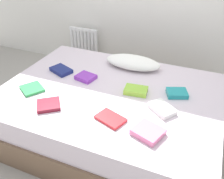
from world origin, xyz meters
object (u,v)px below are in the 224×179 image
Objects in this scene: textbook_white at (162,109)px; bed at (110,112)px; textbook_maroon at (49,105)px; textbook_pink at (148,132)px; radiator at (84,45)px; textbook_red at (110,119)px; textbook_lime at (136,90)px; textbook_navy at (61,70)px; pillow at (133,62)px; textbook_teal at (177,93)px; textbook_green at (32,89)px; textbook_purple at (86,77)px.

bed is at bearing -155.29° from textbook_white.
textbook_maroon is 0.85m from textbook_pink.
radiator is at bearing 162.16° from textbook_maroon.
bed is 0.49m from textbook_red.
bed is at bearing 132.94° from textbook_red.
textbook_lime is 0.33m from textbook_white.
textbook_maroon is 0.60m from textbook_navy.
pillow is 3.35× the size of textbook_teal.
textbook_red is at bearing 24.89° from textbook_green.
textbook_red is (1.09, -1.58, 0.18)m from radiator.
textbook_red is 1.00× the size of textbook_navy.
textbook_pink is (0.43, -0.94, -0.04)m from pillow.
textbook_pink is at bearing 53.10° from textbook_maroon.
radiator is at bearing 149.68° from textbook_pink.
textbook_teal is (0.88, 0.06, 0.00)m from textbook_purple.
radiator is at bearing 132.91° from textbook_green.
textbook_purple is 1.00× the size of textbook_teal.
radiator is 1.84m from textbook_teal.
textbook_teal reaches higher than textbook_red.
textbook_pink is (0.48, -0.43, 0.28)m from bed.
textbook_navy is at bearing -73.32° from radiator.
textbook_teal is (0.53, -0.35, -0.04)m from pillow.
textbook_maroon is (-0.42, -0.93, -0.04)m from pillow.
radiator is at bearing 123.47° from textbook_teal.
textbook_white is at bearing 40.18° from textbook_green.
textbook_red is at bearing 57.63° from textbook_maroon.
pillow is at bearing 105.30° from textbook_lime.
textbook_green is 1.18m from textbook_white.
textbook_pink reaches higher than bed.
textbook_lime reaches higher than textbook_teal.
textbook_maroon is 0.84× the size of textbook_red.
textbook_red is (-0.06, -0.44, -0.01)m from textbook_lime.
radiator is 1.21m from pillow.
bed is at bearing 157.25° from textbook_pink.
textbook_green is 0.99× the size of textbook_pink.
bed is 9.88× the size of textbook_lime.
textbook_navy is (-0.77, 0.51, 0.01)m from textbook_red.
textbook_pink is (0.78, -0.52, 0.00)m from textbook_purple.
textbook_red is at bearing -11.33° from textbook_navy.
textbook_teal is 0.89× the size of textbook_green.
radiator is 2.87× the size of textbook_purple.
textbook_lime is (0.53, -0.04, 0.00)m from textbook_purple.
textbook_maroon reaches higher than textbook_red.
textbook_navy is (0.32, -1.07, 0.19)m from radiator.
textbook_lime is 0.44m from textbook_red.
textbook_lime is 1.03× the size of textbook_green.
textbook_white is 0.31m from textbook_pink.
textbook_maroon is at bearing -156.63° from textbook_red.
textbook_lime is 0.92× the size of textbook_navy.
textbook_navy is (-1.08, 0.56, -0.00)m from textbook_pink.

